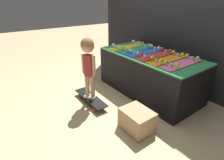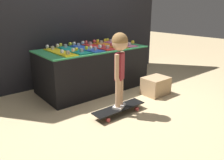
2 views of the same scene
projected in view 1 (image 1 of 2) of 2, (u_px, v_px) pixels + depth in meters
ground_plane at (123, 101)px, 2.82m from camera, size 16.00×16.00×0.00m
back_wall at (181, 5)px, 2.85m from camera, size 4.06×0.10×2.80m
display_rack at (149, 74)px, 2.97m from camera, size 1.72×0.84×0.68m
skateboard_yellow_on_rack at (127, 46)px, 3.23m from camera, size 0.20×0.73×0.09m
skateboard_teal_on_rack at (136, 49)px, 3.07m from camera, size 0.20×0.73×0.09m
skateboard_blue_on_rack at (145, 52)px, 2.90m from camera, size 0.20×0.73×0.09m
skateboard_red_on_rack at (156, 55)px, 2.73m from camera, size 0.20×0.73×0.09m
skateboard_orange_on_rack at (168, 59)px, 2.56m from camera, size 0.20×0.73×0.09m
skateboard_pink_on_rack at (182, 63)px, 2.39m from camera, size 0.20×0.73×0.09m
skateboard_on_floor at (91, 98)px, 2.76m from camera, size 0.73×0.19×0.09m
child at (88, 57)px, 2.47m from camera, size 0.21×0.19×0.94m
storage_box at (137, 120)px, 2.17m from camera, size 0.39×0.31×0.27m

